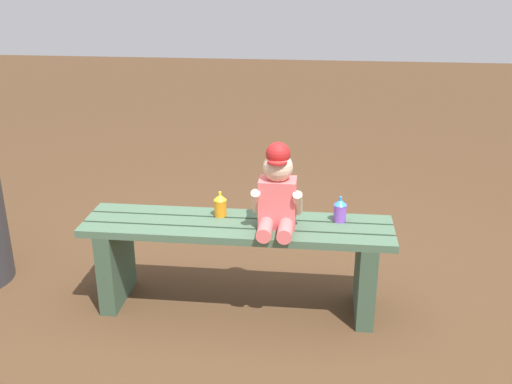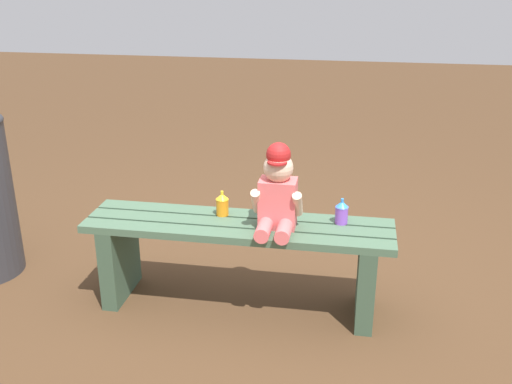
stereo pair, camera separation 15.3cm
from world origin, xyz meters
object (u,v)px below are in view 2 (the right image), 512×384
object	(u,v)px
child_figure	(277,192)
sippy_cup_right	(342,212)
sippy_cup_left	(222,204)
park_bench	(238,250)

from	to	relation	value
child_figure	sippy_cup_right	xyz separation A→B (m)	(0.29, 0.10, -0.12)
sippy_cup_left	sippy_cup_right	distance (m)	0.57
park_bench	sippy_cup_left	xyz separation A→B (m)	(-0.09, 0.08, 0.21)
sippy_cup_left	sippy_cup_right	size ratio (longest dim) A/B	1.00
child_figure	park_bench	bearing A→B (deg)	172.01
park_bench	sippy_cup_right	bearing A→B (deg)	8.95
park_bench	child_figure	xyz separation A→B (m)	(0.19, -0.03, 0.32)
park_bench	sippy_cup_left	bearing A→B (deg)	140.84
park_bench	sippy_cup_right	size ratio (longest dim) A/B	11.81
sippy_cup_left	child_figure	bearing A→B (deg)	-19.91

